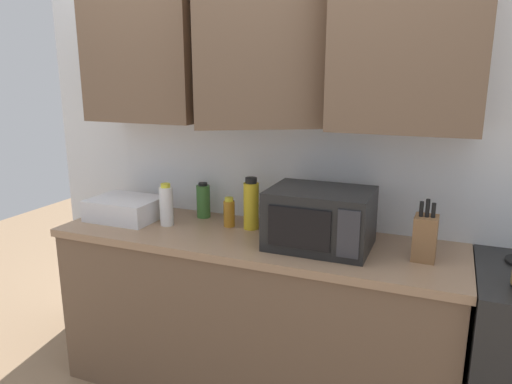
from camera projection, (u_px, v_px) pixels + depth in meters
wall_back_with_cabinets at (269, 101)px, 2.48m from camera, size 2.95×0.60×2.60m
counter_run at (253, 315)px, 2.55m from camera, size 2.08×0.63×0.90m
microwave at (320, 218)px, 2.26m from camera, size 0.48×0.37×0.28m
dish_rack at (126, 209)px, 2.72m from camera, size 0.38×0.30×0.12m
knife_block at (425, 237)px, 2.11m from camera, size 0.10×0.12×0.28m
bottle_yellow_mustard at (251, 204)px, 2.53m from camera, size 0.08×0.08×0.28m
bottle_green_oil at (203, 201)px, 2.74m from camera, size 0.08×0.08×0.20m
bottle_white_jar at (166, 205)px, 2.59m from camera, size 0.07×0.07×0.23m
bottle_amber_vinegar at (229, 213)px, 2.58m from camera, size 0.06×0.06×0.16m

